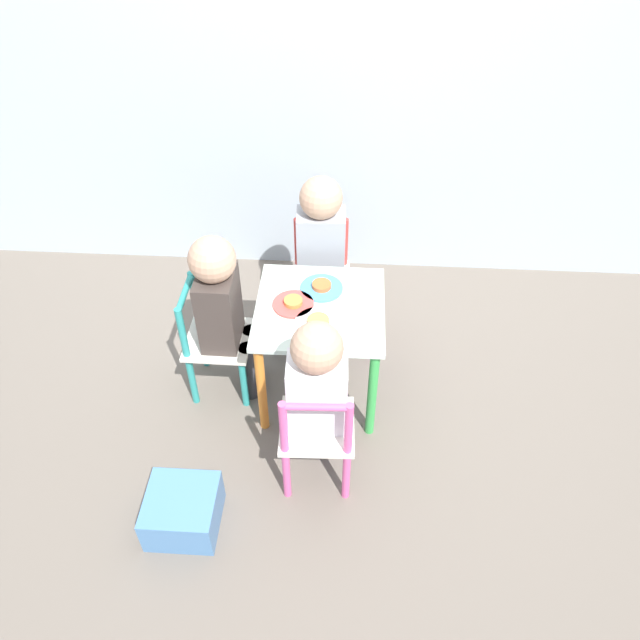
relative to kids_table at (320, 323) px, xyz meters
The scene contains 12 objects.
ground_plane 0.38m from the kids_table, ahead, with size 6.00×6.00×0.00m, color #6B6056.
kids_table is the anchor object (origin of this frame).
chair_teal 0.45m from the kids_table, behind, with size 0.26×0.26×0.52m.
chair_pink 0.45m from the kids_table, 87.94° to the right, with size 0.27×0.27×0.52m.
chair_red 0.45m from the kids_table, 92.93° to the left, with size 0.27×0.27×0.52m.
child_left 0.38m from the kids_table, behind, with size 0.22×0.20×0.76m.
child_front 0.38m from the kids_table, 87.94° to the right, with size 0.20×0.22×0.73m.
child_back 0.38m from the kids_table, 92.93° to the left, with size 0.21×0.22×0.79m.
plate_left 0.14m from the kids_table, behind, with size 0.16×0.16×0.03m.
plate_front 0.14m from the kids_table, 90.00° to the right, with size 0.18×0.18×0.03m.
plate_back 0.14m from the kids_table, 90.00° to the left, with size 0.17×0.17×0.03m.
storage_bin 0.84m from the kids_table, 123.79° to the right, with size 0.24×0.24×0.16m.
Camera 1 is at (0.11, -1.75, 2.04)m, focal length 35.00 mm.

